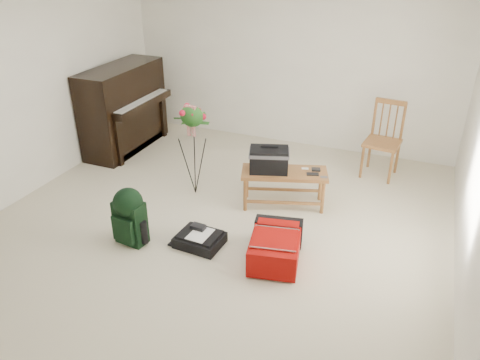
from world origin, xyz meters
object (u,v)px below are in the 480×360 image
at_px(green_backpack, 129,214).
at_px(bench, 275,162).
at_px(dining_chair, 383,140).
at_px(red_suitcase, 277,244).
at_px(flower_stand, 193,151).
at_px(piano, 125,110).
at_px(black_duffel, 200,239).

bearing_deg(green_backpack, bench, 57.02).
xyz_separation_m(bench, dining_chair, (1.08, 1.29, -0.05)).
bearing_deg(bench, green_backpack, -147.71).
bearing_deg(red_suitcase, green_backpack, -178.95).
bearing_deg(green_backpack, flower_stand, 90.65).
distance_m(piano, black_duffel, 2.95).
bearing_deg(green_backpack, red_suitcase, 18.94).
height_order(black_duffel, flower_stand, flower_stand).
xyz_separation_m(red_suitcase, black_duffel, (-0.82, -0.10, -0.09)).
bearing_deg(piano, red_suitcase, -30.96).
bearing_deg(black_duffel, dining_chair, 61.38).
distance_m(bench, red_suitcase, 1.17).
distance_m(black_duffel, flower_stand, 1.25).
xyz_separation_m(black_duffel, green_backpack, (-0.69, -0.23, 0.28)).
bearing_deg(piano, bench, -16.44).
bearing_deg(black_duffel, green_backpack, -158.34).
xyz_separation_m(piano, red_suitcase, (3.01, -1.80, -0.44)).
bearing_deg(red_suitcase, bench, 99.16).
xyz_separation_m(green_backpack, flower_stand, (0.13, 1.22, 0.23)).
relative_size(bench, dining_chair, 1.06).
height_order(red_suitcase, black_duffel, red_suitcase).
bearing_deg(red_suitcase, piano, 137.71).
height_order(piano, black_duffel, piano).
bearing_deg(dining_chair, piano, -165.46).
bearing_deg(dining_chair, black_duffel, -115.38).
bearing_deg(bench, piano, 145.39).
bearing_deg(flower_stand, dining_chair, 41.20).
xyz_separation_m(dining_chair, flower_stand, (-2.08, -1.42, 0.09)).
relative_size(piano, bench, 1.39).
height_order(dining_chair, green_backpack, dining_chair).
distance_m(bench, flower_stand, 1.01).
height_order(red_suitcase, flower_stand, flower_stand).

